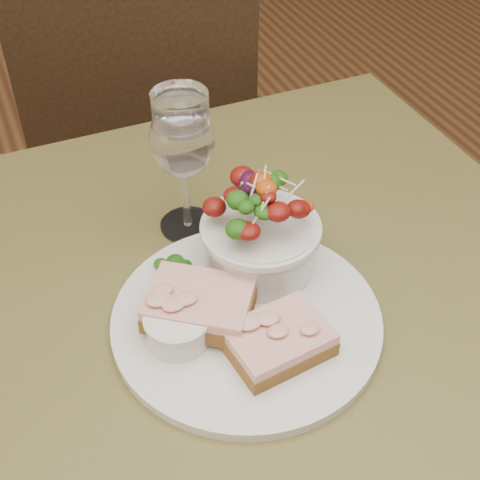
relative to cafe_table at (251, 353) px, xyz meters
name	(u,v)px	position (x,y,z in m)	size (l,w,h in m)	color
cafe_table	(251,353)	(0.00, 0.00, 0.00)	(0.80, 0.80, 0.75)	#4C4520
chair_far	(159,212)	(0.09, 0.73, -0.36)	(0.54, 0.54, 0.90)	black
dinner_plate	(246,319)	(-0.02, -0.03, 0.11)	(0.29, 0.29, 0.01)	silver
sandwich_front	(278,340)	(-0.01, -0.09, 0.13)	(0.11, 0.09, 0.03)	#472D13
sandwich_back	(200,304)	(-0.07, -0.02, 0.14)	(0.13, 0.13, 0.03)	#472D13
ramekin	(178,327)	(-0.10, -0.04, 0.13)	(0.06, 0.06, 0.04)	silver
salad_bowl	(261,226)	(0.02, 0.03, 0.17)	(0.13, 0.13, 0.13)	silver
garnish	(173,271)	(-0.07, 0.06, 0.12)	(0.05, 0.04, 0.02)	#13380A
wine_glass	(183,144)	(-0.02, 0.14, 0.22)	(0.08, 0.08, 0.18)	white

